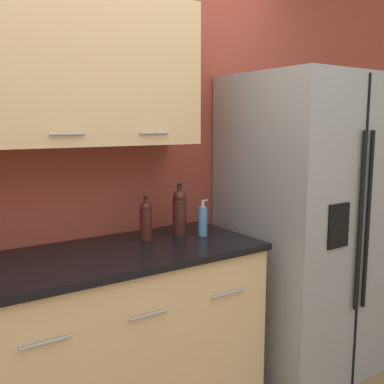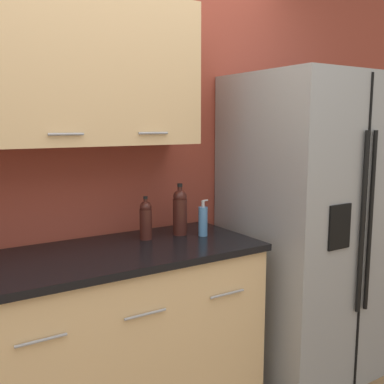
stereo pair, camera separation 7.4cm
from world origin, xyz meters
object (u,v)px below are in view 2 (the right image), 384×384
at_px(wine_bottle, 180,211).
at_px(oil_bottle, 146,219).
at_px(refrigerator, 309,225).
at_px(soap_dispenser, 203,221).

xyz_separation_m(wine_bottle, oil_bottle, (-0.21, 0.01, -0.02)).
bearing_deg(refrigerator, wine_bottle, 168.47).
bearing_deg(soap_dispenser, oil_bottle, 161.25).
relative_size(refrigerator, soap_dispenser, 9.11).
relative_size(wine_bottle, soap_dispenser, 1.43).
xyz_separation_m(refrigerator, oil_bottle, (-1.05, 0.18, 0.12)).
bearing_deg(refrigerator, oil_bottle, 170.12).
height_order(wine_bottle, oil_bottle, wine_bottle).
height_order(refrigerator, soap_dispenser, refrigerator).
height_order(refrigerator, oil_bottle, refrigerator).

